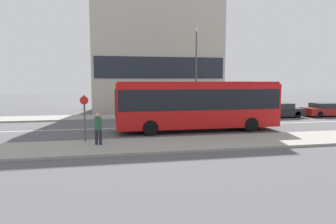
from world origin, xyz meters
name	(u,v)px	position (x,y,z in m)	size (l,w,h in m)	color
ground_plane	(158,127)	(0.00, 0.00, 0.00)	(120.00, 120.00, 0.00)	#4F4F51
sidewalk_near	(177,144)	(0.00, -6.25, 0.07)	(44.00, 3.50, 0.13)	gray
sidewalk_far	(146,116)	(0.00, 6.25, 0.07)	(44.00, 3.50, 0.13)	gray
lane_centerline	(158,127)	(0.00, 0.00, 0.00)	(41.80, 0.16, 0.01)	silver
apartment_block_left_tower	(156,35)	(1.96, 12.77, 8.49)	(14.05, 6.61, 16.98)	#B7B2A3
city_bus	(197,103)	(2.33, -2.12, 1.89)	(10.77, 2.54, 3.28)	red
parked_car_0	(280,111)	(11.94, 3.41, 0.62)	(3.95, 1.68, 1.29)	black
parked_car_1	(327,110)	(16.70, 3.34, 0.61)	(4.54, 1.87, 1.26)	maroon
pedestrian_near_stop	(98,127)	(-4.00, -5.91, 1.04)	(0.35, 0.34, 1.62)	#23232D
bus_stop_sign	(85,114)	(-4.72, -4.91, 1.57)	(0.44, 0.12, 2.46)	#4C4C51
street_lamp	(196,64)	(4.54, 5.56, 4.90)	(0.36, 0.36, 7.95)	#4C4C51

